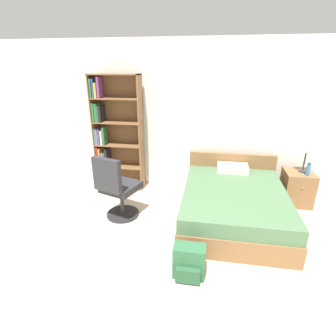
% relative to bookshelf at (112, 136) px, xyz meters
% --- Properties ---
extents(wall_back, '(9.00, 0.06, 2.60)m').
position_rel_bookshelf_xyz_m(wall_back, '(1.57, 0.25, 0.32)').
color(wall_back, white).
rests_on(wall_back, ground_plane).
extents(bookshelf, '(0.87, 0.28, 2.04)m').
position_rel_bookshelf_xyz_m(bookshelf, '(0.00, 0.00, 0.00)').
color(bookshelf, brown).
rests_on(bookshelf, ground_plane).
extents(bed, '(1.47, 1.91, 0.75)m').
position_rel_bookshelf_xyz_m(bed, '(2.15, -0.79, -0.72)').
color(bed, brown).
rests_on(bed, ground_plane).
extents(office_chair, '(0.61, 0.68, 1.01)m').
position_rel_bookshelf_xyz_m(office_chair, '(0.46, -1.10, -0.50)').
color(office_chair, '#232326').
rests_on(office_chair, ground_plane).
extents(nightstand, '(0.45, 0.50, 0.56)m').
position_rel_bookshelf_xyz_m(nightstand, '(3.21, -0.13, -0.70)').
color(nightstand, brown).
rests_on(nightstand, ground_plane).
extents(table_lamp, '(0.23, 0.23, 0.50)m').
position_rel_bookshelf_xyz_m(table_lamp, '(3.26, -0.11, -0.02)').
color(table_lamp, '#333333').
rests_on(table_lamp, nightstand).
extents(water_bottle, '(0.06, 0.06, 0.20)m').
position_rel_bookshelf_xyz_m(water_bottle, '(3.29, -0.25, -0.33)').
color(water_bottle, teal).
rests_on(water_bottle, nightstand).
extents(backpack_green, '(0.34, 0.26, 0.38)m').
position_rel_bookshelf_xyz_m(backpack_green, '(1.61, -2.10, -0.80)').
color(backpack_green, '#2D603D').
rests_on(backpack_green, ground_plane).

